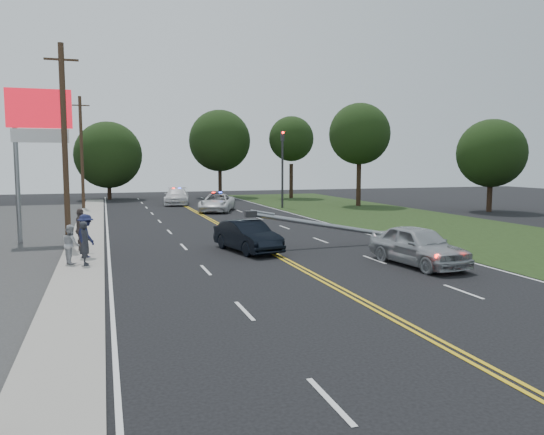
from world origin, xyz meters
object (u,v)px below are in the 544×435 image
object	(u,v)px
utility_pole_far	(82,152)
waiting_sedan	(418,246)
pylon_sign	(40,128)
fallen_streetlight	(345,228)
traffic_signal	(282,162)
bystander_c	(86,236)
bystander_a	(85,243)
bystander_d	(81,230)
utility_pole_mid	(65,145)
emergency_a	(217,203)
emergency_b	(177,196)
crashed_sedan	(247,236)
bystander_b	(71,244)

from	to	relation	value
utility_pole_far	waiting_sedan	bearing A→B (deg)	-66.15
pylon_sign	fallen_streetlight	xyz separation A→B (m)	(14.69, -6.00, -5.08)
traffic_signal	bystander_c	bearing A→B (deg)	-126.63
bystander_a	pylon_sign	bearing A→B (deg)	10.92
utility_pole_far	bystander_d	distance (m)	24.63
traffic_signal	bystander_a	world-z (taller)	traffic_signal
fallen_streetlight	bystander_d	bearing A→B (deg)	172.35
utility_pole_mid	bystander_a	xyz separation A→B (m)	(1.00, -6.09, -4.08)
emergency_a	bystander_c	bearing A→B (deg)	-94.89
emergency_a	pylon_sign	bearing A→B (deg)	-109.62
emergency_b	bystander_a	world-z (taller)	bystander_a
crashed_sedan	bystander_d	size ratio (longest dim) A/B	2.27
crashed_sedan	emergency_b	world-z (taller)	emergency_b
traffic_signal	utility_pole_mid	world-z (taller)	utility_pole_mid
pylon_sign	bystander_a	distance (m)	9.78
waiting_sedan	emergency_b	bearing A→B (deg)	92.22
traffic_signal	bystander_b	size ratio (longest dim) A/B	4.42
bystander_b	emergency_a	bearing A→B (deg)	-45.51
pylon_sign	utility_pole_far	xyz separation A→B (m)	(1.30, 20.00, -0.91)
bystander_c	fallen_streetlight	bearing A→B (deg)	-114.93
bystander_c	emergency_a	bearing A→B (deg)	-52.07
emergency_b	bystander_d	size ratio (longest dim) A/B	2.88
utility_pole_far	utility_pole_mid	bearing A→B (deg)	-90.00
traffic_signal	bystander_c	world-z (taller)	traffic_signal
crashed_sedan	waiting_sedan	xyz separation A→B (m)	(5.79, -5.44, 0.08)
traffic_signal	utility_pole_far	bearing A→B (deg)	167.11
crashed_sedan	fallen_streetlight	bearing A→B (deg)	-10.38
fallen_streetlight	utility_pole_mid	bearing A→B (deg)	163.36
emergency_b	bystander_b	distance (m)	31.55
bystander_a	bystander_b	world-z (taller)	bystander_a
pylon_sign	emergency_b	world-z (taller)	pylon_sign
emergency_a	bystander_a	bearing A→B (deg)	-92.93
emergency_a	emergency_b	xyz separation A→B (m)	(-2.30, 8.60, 0.06)
fallen_streetlight	bystander_b	size ratio (longest dim) A/B	5.87
fallen_streetlight	utility_pole_mid	size ratio (longest dim) A/B	0.94
waiting_sedan	bystander_a	world-z (taller)	bystander_a
traffic_signal	waiting_sedan	world-z (taller)	traffic_signal
pylon_sign	bystander_b	bearing A→B (deg)	-77.13
utility_pole_mid	emergency_a	world-z (taller)	utility_pole_mid
waiting_sedan	bystander_c	xyz separation A→B (m)	(-13.03, 5.44, 0.24)
crashed_sedan	pylon_sign	bearing A→B (deg)	133.78
waiting_sedan	bystander_b	xyz separation A→B (m)	(-13.56, 4.06, 0.10)
bystander_b	bystander_c	xyz separation A→B (m)	(0.54, 1.38, 0.14)
fallen_streetlight	bystander_a	size ratio (longest dim) A/B	5.30
crashed_sedan	bystander_b	xyz separation A→B (m)	(-7.77, -1.38, 0.18)
traffic_signal	bystander_d	bearing A→B (deg)	-129.65
crashed_sedan	emergency_a	bearing A→B (deg)	69.30
pylon_sign	bystander_c	size ratio (longest dim) A/B	4.25
waiting_sedan	utility_pole_far	bearing A→B (deg)	107.31
utility_pole_far	bystander_a	size ratio (longest dim) A/B	5.66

